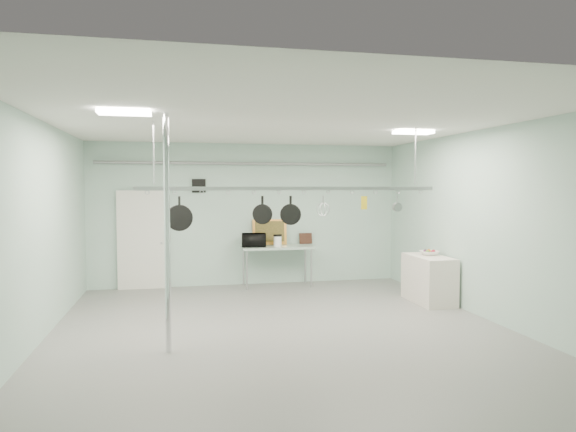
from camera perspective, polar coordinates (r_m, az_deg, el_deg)
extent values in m
plane|color=gray|center=(8.06, -0.54, -12.77)|extent=(8.00, 8.00, 0.00)
cube|color=silver|center=(7.81, -0.55, 10.35)|extent=(7.00, 8.00, 0.02)
cube|color=#ADD0C0|center=(11.70, -4.47, 0.18)|extent=(7.00, 0.02, 3.20)
cube|color=#ADD0C0|center=(9.13, 21.44, -0.90)|extent=(0.02, 8.00, 3.20)
cube|color=silver|center=(11.61, -15.76, -2.68)|extent=(1.10, 0.10, 2.20)
cube|color=black|center=(11.57, -9.89, 3.33)|extent=(0.30, 0.04, 0.30)
cylinder|color=gray|center=(11.61, -4.44, 5.83)|extent=(6.60, 0.07, 0.07)
cylinder|color=silver|center=(7.02, -13.27, -1.94)|extent=(0.08, 0.08, 3.20)
cube|color=#9DB9A7|center=(11.47, -1.22, -3.48)|extent=(1.60, 0.70, 0.05)
cylinder|color=#B7B7BC|center=(11.15, -4.60, -6.03)|extent=(0.04, 0.04, 0.86)
cylinder|color=#B7B7BC|center=(11.70, -4.96, -5.59)|extent=(0.04, 0.04, 0.86)
cylinder|color=#B7B7BC|center=(11.42, 2.62, -5.79)|extent=(0.04, 0.04, 0.86)
cylinder|color=#B7B7BC|center=(11.96, 1.93, -5.38)|extent=(0.04, 0.04, 0.86)
cube|color=silver|center=(10.30, 15.37, -6.79)|extent=(0.60, 1.20, 0.90)
cube|color=#B7B7BC|center=(8.08, 0.41, 3.07)|extent=(4.80, 0.06, 0.06)
cylinder|color=#B7B7BC|center=(7.91, -14.70, 6.59)|extent=(0.02, 0.02, 0.94)
cylinder|color=#B7B7BC|center=(8.79, 13.98, 6.25)|extent=(0.02, 0.02, 0.94)
cube|color=white|center=(6.88, -17.72, 10.90)|extent=(0.65, 0.30, 0.05)
cube|color=white|center=(9.14, 13.75, 9.03)|extent=(0.65, 0.30, 0.05)
imported|color=black|center=(11.35, -3.81, -2.69)|extent=(0.57, 0.43, 0.29)
cylinder|color=white|center=(11.39, -1.16, -2.83)|extent=(0.21, 0.21, 0.23)
cube|color=gold|center=(11.71, -2.06, -1.80)|extent=(0.79, 0.17, 0.58)
cube|color=#341B12|center=(11.91, 1.97, -2.51)|extent=(0.30, 0.10, 0.25)
imported|color=white|center=(10.34, 15.45, -3.98)|extent=(0.37, 0.37, 0.09)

